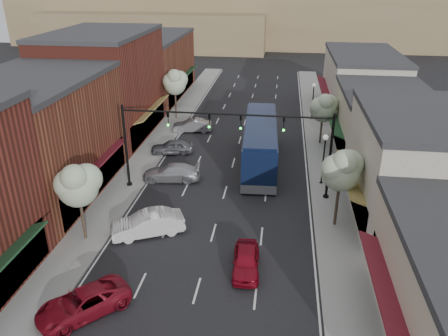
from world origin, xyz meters
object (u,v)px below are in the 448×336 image
at_px(tree_left_far, 175,82).
at_px(coach_bus, 260,143).
at_px(tree_right_near, 342,169).
at_px(lamp_post_far, 313,95).
at_px(lamp_post_near, 324,151).
at_px(signal_mast_right, 299,142).
at_px(parked_car_a, 83,303).
at_px(parked_car_c, 171,173).
at_px(parked_car_b, 148,224).
at_px(parked_car_e, 192,126).
at_px(signal_mast_left, 154,136).
at_px(parked_car_d, 172,147).
at_px(red_hatchback, 246,261).
at_px(tree_left_near, 78,184).
at_px(tree_right_far, 324,107).

relative_size(tree_left_far, coach_bus, 0.46).
bearing_deg(tree_right_near, lamp_post_far, 91.30).
relative_size(lamp_post_near, lamp_post_far, 1.00).
bearing_deg(signal_mast_right, parked_car_a, -127.50).
xyz_separation_m(tree_left_far, parked_car_c, (3.43, -16.30, -3.89)).
bearing_deg(parked_car_c, tree_right_near, 60.67).
height_order(parked_car_b, parked_car_e, parked_car_b).
bearing_deg(lamp_post_near, tree_right_near, -85.23).
distance_m(signal_mast_left, parked_car_c, 4.32).
xyz_separation_m(parked_car_b, parked_car_c, (-0.44, 8.40, -0.10)).
bearing_deg(parked_car_c, coach_bus, 115.97).
bearing_deg(tree_left_far, parked_car_a, -85.15).
xyz_separation_m(tree_right_near, lamp_post_far, (-0.55, 24.06, -1.45)).
height_order(lamp_post_far, parked_car_d, lamp_post_far).
relative_size(red_hatchback, parked_car_b, 0.81).
distance_m(tree_right_near, parked_car_a, 17.75).
height_order(tree_right_near, parked_car_b, tree_right_near).
bearing_deg(tree_left_near, parked_car_d, 82.46).
height_order(signal_mast_right, tree_left_near, signal_mast_right).
xyz_separation_m(signal_mast_left, coach_bus, (8.04, 6.15, -2.55)).
relative_size(parked_car_c, parked_car_d, 1.20).
distance_m(parked_car_a, parked_car_b, 7.83).
height_order(signal_mast_left, parked_car_a, signal_mast_left).
bearing_deg(tree_left_far, lamp_post_near, -43.89).
relative_size(signal_mast_right, coach_bus, 0.62).
xyz_separation_m(signal_mast_left, tree_left_far, (-2.63, 17.95, -0.02)).
distance_m(red_hatchback, parked_car_c, 13.59).
distance_m(tree_left_far, red_hatchback, 30.00).
relative_size(tree_right_near, lamp_post_far, 1.34).
bearing_deg(signal_mast_left, parked_car_d, 94.43).
xyz_separation_m(tree_left_near, parked_car_a, (2.75, -6.44, -3.55)).
xyz_separation_m(tree_right_far, parked_car_c, (-13.17, -10.30, -3.28)).
bearing_deg(lamp_post_near, parked_car_c, -176.14).
relative_size(lamp_post_near, red_hatchback, 1.13).
height_order(lamp_post_near, parked_car_e, lamp_post_near).
height_order(parked_car_b, parked_car_d, parked_car_b).
height_order(signal_mast_left, red_hatchback, signal_mast_left).
bearing_deg(tree_right_far, lamp_post_near, -93.31).
height_order(tree_right_near, tree_left_far, tree_left_far).
bearing_deg(parked_car_b, lamp_post_near, 101.78).
relative_size(tree_right_near, parked_car_b, 1.22).
bearing_deg(parked_car_c, lamp_post_near, 87.96).
relative_size(signal_mast_left, parked_car_e, 1.92).
distance_m(tree_left_far, parked_car_a, 32.80).
distance_m(tree_right_far, parked_car_d, 15.57).
distance_m(signal_mast_left, parked_car_d, 8.46).
height_order(signal_mast_right, parked_car_e, signal_mast_right).
distance_m(tree_right_far, lamp_post_near, 9.51).
distance_m(signal_mast_right, parked_car_e, 18.29).
bearing_deg(parked_car_b, parked_car_c, 157.59).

